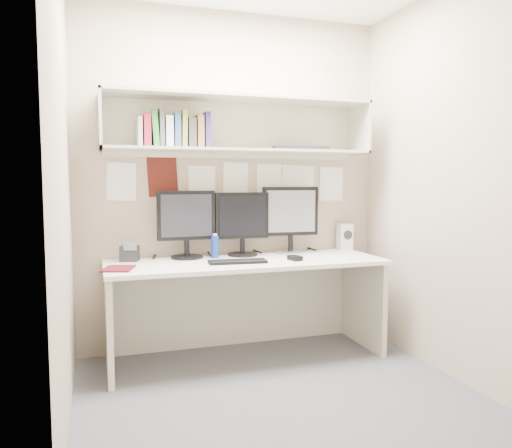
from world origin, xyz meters
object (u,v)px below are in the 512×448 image
object	(u,v)px
keyboard	(238,262)
desk_phone	(130,253)
monitor_center	(242,221)
monitor_left	(186,222)
speaker	(345,237)
maroon_notebook	(118,269)
desk	(246,309)
monitor_right	(290,218)

from	to	relation	value
keyboard	desk_phone	distance (m)	0.78
monitor_center	keyboard	distance (m)	0.44
monitor_left	speaker	size ratio (longest dim) A/B	2.32
keyboard	maroon_notebook	world-z (taller)	keyboard
maroon_notebook	desk	bearing A→B (deg)	23.91
monitor_center	maroon_notebook	xyz separation A→B (m)	(-0.94, -0.35, -0.26)
monitor_left	maroon_notebook	bearing A→B (deg)	-146.60
monitor_center	monitor_right	size ratio (longest dim) A/B	0.92
desk_phone	keyboard	bearing A→B (deg)	-3.26
monitor_right	maroon_notebook	distance (m)	1.41
speaker	maroon_notebook	distance (m)	1.89
monitor_left	desk_phone	distance (m)	0.47
monitor_right	desk_phone	distance (m)	1.27
desk_phone	speaker	bearing A→B (deg)	22.47
desk	desk_phone	size ratio (longest dim) A/B	13.41
monitor_right	keyboard	distance (m)	0.68
monitor_center	maroon_notebook	distance (m)	1.03
desk	monitor_right	distance (m)	0.81
desk	maroon_notebook	bearing A→B (deg)	-172.04
keyboard	speaker	xyz separation A→B (m)	(1.04, 0.38, 0.10)
desk	monitor_left	distance (m)	0.78
keyboard	speaker	size ratio (longest dim) A/B	1.87
keyboard	desk_phone	world-z (taller)	desk_phone
desk_phone	monitor_right	bearing A→B (deg)	21.26
monitor_left	monitor_center	world-z (taller)	monitor_left
monitor_center	speaker	world-z (taller)	monitor_center
monitor_right	desk_phone	size ratio (longest dim) A/B	3.54
desk	desk_phone	world-z (taller)	desk_phone
desk	keyboard	distance (m)	0.40
monitor_center	speaker	distance (m)	0.92
desk	speaker	distance (m)	1.08
keyboard	desk_phone	bearing A→B (deg)	161.37
keyboard	maroon_notebook	distance (m)	0.81
speaker	desk_phone	world-z (taller)	speaker
desk	monitor_left	xyz separation A→B (m)	(-0.40, 0.22, 0.63)
monitor_right	keyboard	bearing A→B (deg)	-143.07
monitor_right	keyboard	size ratio (longest dim) A/B	1.30
desk_phone	maroon_notebook	bearing A→B (deg)	-85.35
monitor_left	monitor_right	bearing A→B (deg)	-0.83
desk	speaker	world-z (taller)	speaker
desk	monitor_center	xyz separation A→B (m)	(0.04, 0.22, 0.63)
monitor_center	speaker	xyz separation A→B (m)	(0.90, 0.04, -0.15)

